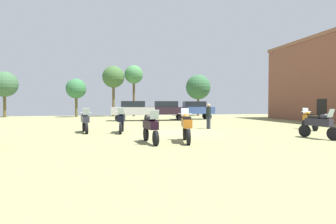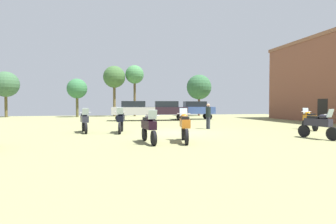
# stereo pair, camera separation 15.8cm
# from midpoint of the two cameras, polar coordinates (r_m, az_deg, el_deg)

# --- Properties ---
(ground_plane) EXTENTS (44.00, 52.00, 0.02)m
(ground_plane) POSITION_cam_midpoint_polar(r_m,az_deg,el_deg) (15.88, 1.71, -4.46)
(ground_plane) COLOR #818254
(motorcycle_2) EXTENTS (0.81, 2.07, 1.44)m
(motorcycle_2) POSITION_cam_midpoint_polar(r_m,az_deg,el_deg) (19.91, 27.68, -1.35)
(motorcycle_2) COLOR black
(motorcycle_2) RESTS_ON ground
(motorcycle_3) EXTENTS (0.71, 2.19, 1.46)m
(motorcycle_3) POSITION_cam_midpoint_polar(r_m,az_deg,el_deg) (16.60, -17.49, -1.75)
(motorcycle_3) COLOR black
(motorcycle_3) RESTS_ON ground
(motorcycle_4) EXTENTS (0.63, 2.22, 1.50)m
(motorcycle_4) POSITION_cam_midpoint_polar(r_m,az_deg,el_deg) (16.03, -10.14, -1.75)
(motorcycle_4) COLOR black
(motorcycle_4) RESTS_ON ground
(motorcycle_5) EXTENTS (0.63, 2.21, 1.46)m
(motorcycle_5) POSITION_cam_midpoint_polar(r_m,az_deg,el_deg) (11.61, -4.11, -3.12)
(motorcycle_5) COLOR black
(motorcycle_5) RESTS_ON ground
(motorcycle_6) EXTENTS (0.75, 2.09, 1.46)m
(motorcycle_6) POSITION_cam_midpoint_polar(r_m,az_deg,el_deg) (14.99, 29.21, -2.26)
(motorcycle_6) COLOR black
(motorcycle_6) RESTS_ON ground
(motorcycle_7) EXTENTS (0.71, 2.26, 1.50)m
(motorcycle_7) POSITION_cam_midpoint_polar(r_m,az_deg,el_deg) (11.93, 3.55, -2.88)
(motorcycle_7) COLOR black
(motorcycle_7) RESTS_ON ground
(car_1) EXTENTS (4.48, 2.28, 2.00)m
(car_1) POSITION_cam_midpoint_polar(r_m,az_deg,el_deg) (27.45, -7.56, 0.58)
(car_1) COLOR black
(car_1) RESTS_ON ground
(car_2) EXTENTS (4.42, 2.12, 2.00)m
(car_2) POSITION_cam_midpoint_polar(r_m,az_deg,el_deg) (30.15, 5.45, 0.68)
(car_2) COLOR black
(car_2) RESTS_ON ground
(car_3) EXTENTS (4.49, 2.31, 2.00)m
(car_3) POSITION_cam_midpoint_polar(r_m,az_deg,el_deg) (27.90, -0.60, 0.61)
(car_3) COLOR black
(car_3) RESTS_ON ground
(person_1) EXTENTS (0.46, 0.46, 1.72)m
(person_1) POSITION_cam_midpoint_polar(r_m,az_deg,el_deg) (18.43, 8.38, -0.46)
(person_1) COLOR #323743
(person_1) RESTS_ON ground
(tree_1) EXTENTS (3.57, 3.57, 5.95)m
(tree_1) POSITION_cam_midpoint_polar(r_m,az_deg,el_deg) (39.12, 6.33, 5.26)
(tree_1) COLOR brown
(tree_1) RESTS_ON ground
(tree_2) EXTENTS (2.60, 2.60, 5.04)m
(tree_2) POSITION_cam_midpoint_polar(r_m,az_deg,el_deg) (37.15, -19.09, 4.68)
(tree_2) COLOR brown
(tree_2) RESTS_ON ground
(tree_3) EXTENTS (3.27, 3.27, 5.90)m
(tree_3) POSITION_cam_midpoint_polar(r_m,az_deg,el_deg) (40.43, -31.59, 5.03)
(tree_3) COLOR brown
(tree_3) RESTS_ON ground
(tree_4) EXTENTS (3.02, 3.02, 6.97)m
(tree_4) POSITION_cam_midpoint_polar(r_m,az_deg,el_deg) (38.02, -11.66, 7.24)
(tree_4) COLOR brown
(tree_4) RESTS_ON ground
(tree_5) EXTENTS (2.58, 2.58, 7.16)m
(tree_5) POSITION_cam_midpoint_polar(r_m,az_deg,el_deg) (38.24, -7.41, 7.78)
(tree_5) COLOR #4E4128
(tree_5) RESTS_ON ground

